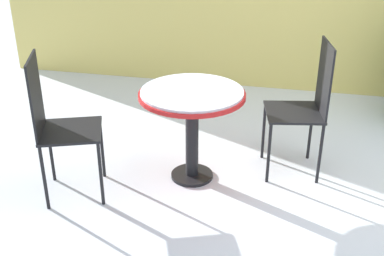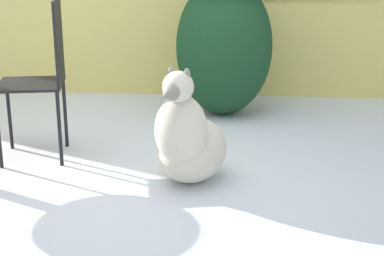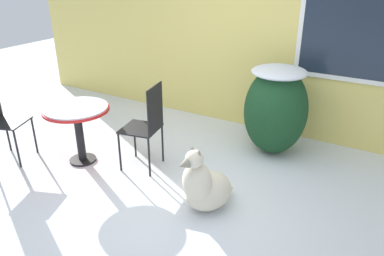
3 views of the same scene
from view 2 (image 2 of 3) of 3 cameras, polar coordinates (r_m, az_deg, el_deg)
ground_plane at (r=3.63m, az=-8.22°, el=-5.01°), size 16.00×16.00×0.00m
shrub_left at (r=4.89m, az=3.14°, el=8.28°), size 0.79×0.81×1.13m
patio_chair_near_table at (r=3.95m, az=-14.30°, el=5.25°), size 0.49×0.49×1.04m
dog at (r=3.46m, az=-0.36°, el=-1.29°), size 0.55×0.71×0.73m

